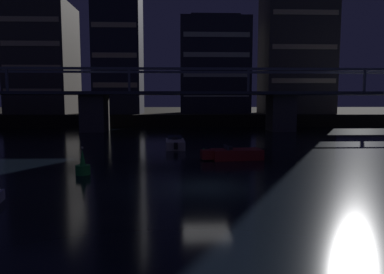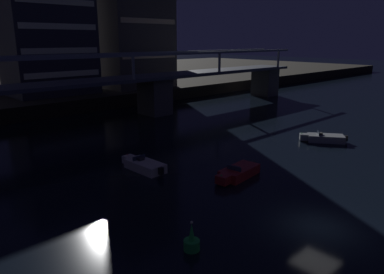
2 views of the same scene
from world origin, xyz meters
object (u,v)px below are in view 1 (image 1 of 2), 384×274
tower_east_tall (297,34)px  channel_buoy (83,167)px  tower_central (214,67)px  river_bridge (189,103)px  speedboat_mid_center (175,144)px  tower_west_tall (118,43)px  speedboat_near_center (234,154)px  tower_west_low (43,59)px

tower_east_tall → channel_buoy: (-29.04, -47.02, -17.21)m
tower_central → channel_buoy: 51.93m
river_bridge → tower_central: 19.76m
river_bridge → tower_central: size_ratio=4.83×
tower_central → tower_east_tall: bearing=-7.2°
channel_buoy → tower_east_tall: bearing=58.3°
tower_central → speedboat_mid_center: size_ratio=3.64×
tower_east_tall → speedboat_mid_center: (-23.43, -34.76, -17.27)m
tower_west_tall → speedboat_near_center: bearing=-68.8°
tower_west_low → speedboat_mid_center: 45.09m
tower_west_tall → tower_east_tall: tower_east_tall is taller
river_bridge → tower_east_tall: size_ratio=2.93×
speedboat_near_center → speedboat_mid_center: size_ratio=1.00×
river_bridge → speedboat_near_center: river_bridge is taller
speedboat_near_center → tower_west_tall: bearing=111.2°
tower_central → speedboat_near_center: (-2.70, -43.69, -11.11)m
tower_west_low → channel_buoy: size_ratio=12.15×
tower_west_tall → tower_west_low: bearing=175.7°
river_bridge → speedboat_near_center: (2.87, -26.18, -3.85)m
river_bridge → speedboat_mid_center: bearing=-95.5°
channel_buoy → river_bridge: bearing=76.7°
river_bridge → channel_buoy: (-7.48, -31.52, -3.78)m
speedboat_near_center → river_bridge: bearing=96.3°
tower_east_tall → speedboat_mid_center: size_ratio=6.00×
speedboat_near_center → channel_buoy: (-10.35, -5.34, 0.06)m
river_bridge → speedboat_mid_center: 19.73m
tower_central → speedboat_near_center: 45.16m
river_bridge → tower_west_tall: (-12.95, 14.60, 11.29)m
speedboat_near_center → speedboat_mid_center: (-4.73, 6.92, 0.00)m
river_bridge → channel_buoy: bearing=-103.3°
tower_west_tall → speedboat_near_center: 46.28m
tower_west_tall → tower_central: bearing=8.9°
tower_east_tall → tower_west_tall: bearing=-178.5°
tower_west_low → river_bridge: bearing=-29.7°
river_bridge → tower_east_tall: bearing=35.7°
channel_buoy → tower_west_low: bearing=113.0°
tower_east_tall → channel_buoy: 57.88m
tower_central → tower_east_tall: (15.99, -2.01, 6.16)m
tower_central → speedboat_mid_center: bearing=-101.4°
tower_central → river_bridge: bearing=-107.6°
river_bridge → tower_west_tall: tower_west_tall is taller
tower_west_tall → speedboat_near_center: size_ratio=5.16×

